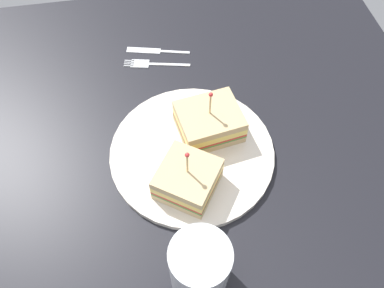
% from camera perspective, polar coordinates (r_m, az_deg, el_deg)
% --- Properties ---
extents(ground_plane, '(0.92, 0.92, 0.02)m').
position_cam_1_polar(ground_plane, '(0.68, 0.00, -1.90)').
color(ground_plane, black).
extents(plate, '(0.28, 0.28, 0.01)m').
position_cam_1_polar(plate, '(0.66, 0.00, -1.21)').
color(plate, silver).
rests_on(plate, ground_plane).
extents(sandwich_half_front, '(0.10, 0.11, 0.10)m').
position_cam_1_polar(sandwich_half_front, '(0.66, 2.52, 3.27)').
color(sandwich_half_front, tan).
rests_on(sandwich_half_front, plate).
extents(sandwich_half_back, '(0.12, 0.12, 0.10)m').
position_cam_1_polar(sandwich_half_back, '(0.60, -0.64, -5.13)').
color(sandwich_half_back, tan).
rests_on(sandwich_half_back, plate).
extents(drink_glass, '(0.08, 0.08, 0.11)m').
position_cam_1_polar(drink_glass, '(0.54, 1.12, -17.63)').
color(drink_glass, silver).
rests_on(drink_glass, ground_plane).
extents(fork, '(0.04, 0.13, 0.00)m').
position_cam_1_polar(fork, '(0.80, -6.27, 11.57)').
color(fork, silver).
rests_on(fork, ground_plane).
extents(knife, '(0.04, 0.13, 0.00)m').
position_cam_1_polar(knife, '(0.83, -5.54, 13.40)').
color(knife, silver).
rests_on(knife, ground_plane).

